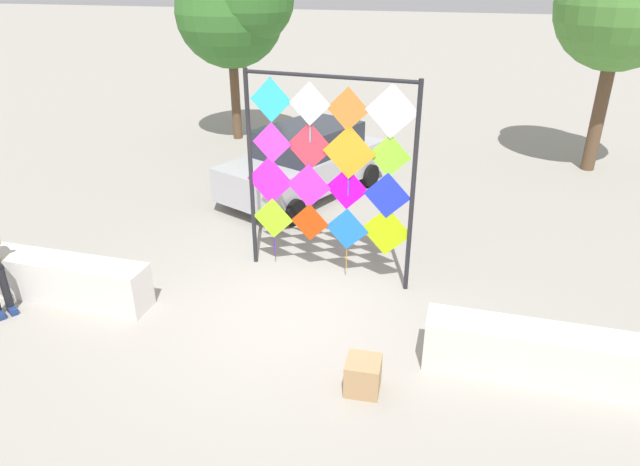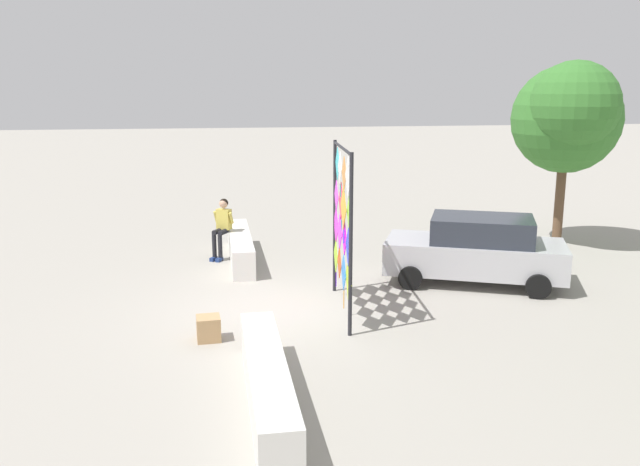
{
  "view_description": "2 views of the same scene",
  "coord_description": "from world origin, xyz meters",
  "px_view_note": "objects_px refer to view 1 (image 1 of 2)",
  "views": [
    {
      "loc": [
        2.25,
        -6.32,
        4.58
      ],
      "look_at": [
        0.39,
        0.47,
        1.19
      ],
      "focal_mm": 31.29,
      "sensor_mm": 36.0,
      "label": 1
    },
    {
      "loc": [
        12.16,
        -1.02,
        4.28
      ],
      "look_at": [
        0.66,
        0.9,
        1.67
      ],
      "focal_mm": 36.57,
      "sensor_mm": 36.0,
      "label": 2
    }
  ],
  "objects_px": {
    "kite_display_rack": "(329,167)",
    "cardboard_box_large": "(363,375)",
    "tree_broadleaf": "(617,4)",
    "parked_car": "(305,161)",
    "tree_palm_like": "(236,8)"
  },
  "relations": [
    {
      "from": "tree_broadleaf",
      "to": "parked_car",
      "type": "bearing_deg",
      "value": -149.63
    },
    {
      "from": "cardboard_box_large",
      "to": "tree_broadleaf",
      "type": "height_order",
      "value": "tree_broadleaf"
    },
    {
      "from": "cardboard_box_large",
      "to": "kite_display_rack",
      "type": "bearing_deg",
      "value": 113.04
    },
    {
      "from": "cardboard_box_large",
      "to": "tree_palm_like",
      "type": "distance_m",
      "value": 11.51
    },
    {
      "from": "kite_display_rack",
      "to": "parked_car",
      "type": "distance_m",
      "value": 3.77
    },
    {
      "from": "cardboard_box_large",
      "to": "tree_palm_like",
      "type": "relative_size",
      "value": 0.08
    },
    {
      "from": "cardboard_box_large",
      "to": "tree_palm_like",
      "type": "height_order",
      "value": "tree_palm_like"
    },
    {
      "from": "kite_display_rack",
      "to": "cardboard_box_large",
      "type": "relative_size",
      "value": 7.66
    },
    {
      "from": "tree_palm_like",
      "to": "tree_broadleaf",
      "type": "bearing_deg",
      "value": -0.28
    },
    {
      "from": "parked_car",
      "to": "cardboard_box_large",
      "type": "relative_size",
      "value": 10.02
    },
    {
      "from": "tree_broadleaf",
      "to": "kite_display_rack",
      "type": "bearing_deg",
      "value": -124.71
    },
    {
      "from": "kite_display_rack",
      "to": "tree_palm_like",
      "type": "relative_size",
      "value": 0.65
    },
    {
      "from": "kite_display_rack",
      "to": "tree_broadleaf",
      "type": "distance_m",
      "value": 8.7
    },
    {
      "from": "parked_car",
      "to": "tree_palm_like",
      "type": "bearing_deg",
      "value": 128.9
    },
    {
      "from": "parked_car",
      "to": "cardboard_box_large",
      "type": "xyz_separation_m",
      "value": [
        2.47,
        -5.89,
        -0.55
      ]
    }
  ]
}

